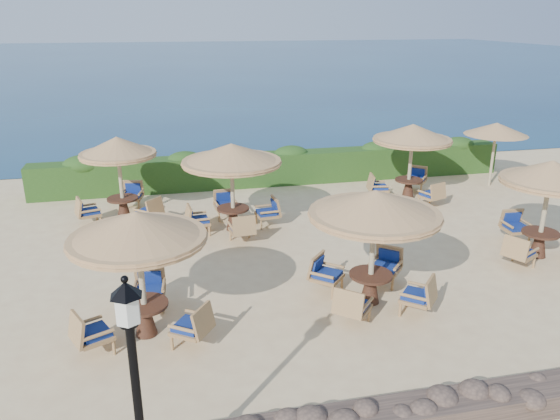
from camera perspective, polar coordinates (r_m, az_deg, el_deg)
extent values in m
plane|color=beige|center=(14.56, 5.86, -5.26)|extent=(120.00, 120.00, 0.00)
plane|color=#0B294A|center=(82.84, -9.83, 15.16)|extent=(160.00, 160.00, 0.00)
cube|color=#1D3D13|center=(20.90, -0.20, 4.38)|extent=(18.00, 0.90, 1.20)
cube|color=brown|center=(9.63, 18.07, -19.18)|extent=(15.00, 0.65, 0.44)
cylinder|color=black|center=(7.32, -14.57, -19.62)|extent=(0.11, 0.11, 2.40)
cylinder|color=silver|center=(6.53, -15.65, -9.81)|extent=(0.30, 0.30, 0.36)
cone|color=black|center=(6.42, -15.85, -7.94)|extent=(0.40, 0.40, 0.18)
cylinder|color=tan|center=(22.01, 21.33, 5.15)|extent=(0.10, 0.10, 2.20)
cone|color=#9F7041|center=(21.79, 21.68, 7.89)|extent=(2.30, 2.30, 0.45)
cylinder|color=tan|center=(11.11, -14.24, -7.23)|extent=(0.12, 0.12, 2.40)
cone|color=#9F7041|center=(10.64, -14.77, -1.54)|extent=(2.68, 2.68, 0.55)
cylinder|color=#9F7041|center=(10.74, -14.64, -2.94)|extent=(2.62, 2.62, 0.14)
cylinder|color=#422417|center=(11.35, -14.02, -9.57)|extent=(0.96, 0.96, 0.06)
cone|color=#422417|center=(11.52, -13.88, -11.10)|extent=(0.44, 0.44, 0.64)
cylinder|color=tan|center=(12.14, 9.61, -4.49)|extent=(0.12, 0.12, 2.40)
cone|color=#9F7041|center=(11.71, 9.94, 0.78)|extent=(2.88, 2.88, 0.55)
cylinder|color=#9F7041|center=(11.80, 9.86, -0.50)|extent=(2.83, 2.83, 0.14)
cylinder|color=#422417|center=(12.36, 9.47, -6.70)|extent=(0.96, 0.96, 0.06)
cone|color=#422417|center=(12.52, 9.39, -8.13)|extent=(0.44, 0.44, 0.64)
cylinder|color=tan|center=(15.86, 25.86, -0.42)|extent=(0.12, 0.12, 2.40)
cone|color=#9F7041|center=(15.54, 26.50, 3.68)|extent=(2.51, 2.51, 0.55)
cylinder|color=#9F7041|center=(15.61, 26.34, 2.69)|extent=(2.46, 2.46, 0.14)
cylinder|color=#422417|center=(16.03, 25.59, -2.16)|extent=(0.96, 0.96, 0.06)
cone|color=#422417|center=(16.15, 25.41, -3.32)|extent=(0.44, 0.44, 0.64)
cylinder|color=tan|center=(17.71, -16.29, 2.75)|extent=(0.12, 0.12, 2.40)
cone|color=#9F7041|center=(17.42, -16.66, 6.47)|extent=(2.35, 2.35, 0.55)
cylinder|color=#9F7041|center=(17.48, -16.57, 5.58)|extent=(2.30, 2.30, 0.14)
cylinder|color=#422417|center=(17.86, -16.13, 1.16)|extent=(0.96, 0.96, 0.06)
cone|color=#422417|center=(17.97, -16.03, 0.10)|extent=(0.44, 0.44, 0.64)
cylinder|color=tan|center=(16.16, -4.98, 1.90)|extent=(0.12, 0.12, 2.40)
cone|color=#9F7041|center=(15.84, -5.10, 5.97)|extent=(2.93, 2.93, 0.55)
cylinder|color=#9F7041|center=(15.91, -5.07, 4.99)|extent=(2.87, 2.87, 0.14)
cylinder|color=#422417|center=(16.33, -4.93, 0.16)|extent=(0.96, 0.96, 0.06)
cone|color=#422417|center=(16.45, -4.89, -0.99)|extent=(0.44, 0.44, 0.64)
cylinder|color=tan|center=(19.50, 13.44, 4.53)|extent=(0.12, 0.12, 2.40)
cone|color=#9F7041|center=(19.23, 13.71, 7.92)|extent=(2.70, 2.70, 0.55)
cylinder|color=#9F7041|center=(19.29, 13.65, 7.11)|extent=(2.65, 2.65, 0.14)
cylinder|color=#422417|center=(19.63, 13.32, 3.07)|extent=(0.96, 0.96, 0.06)
cone|color=#422417|center=(19.73, 13.24, 2.09)|extent=(0.44, 0.44, 0.64)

